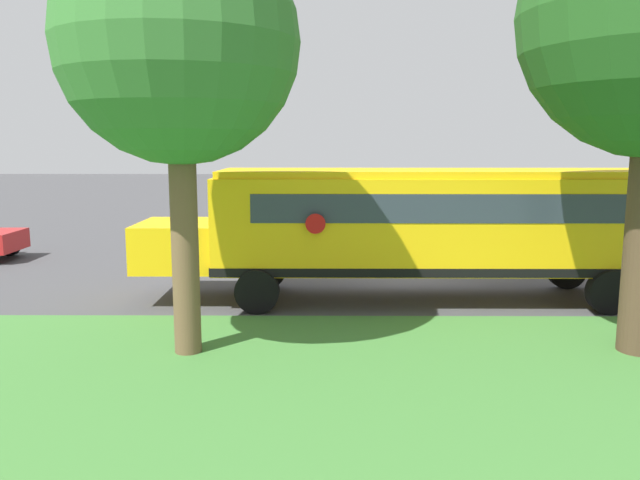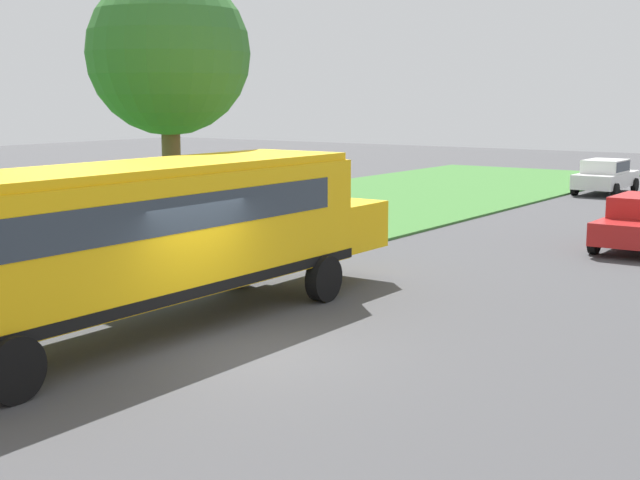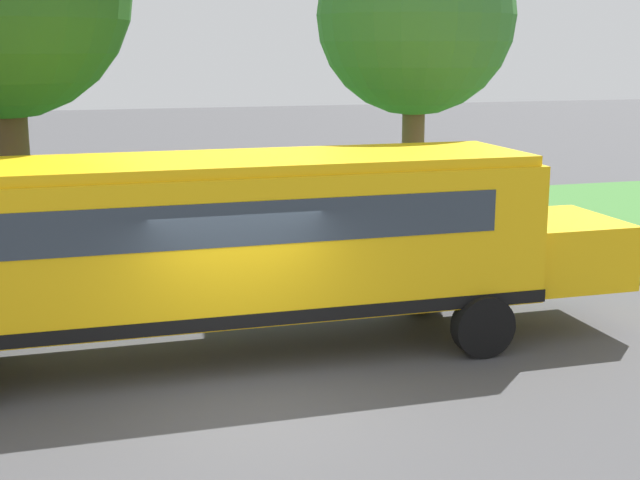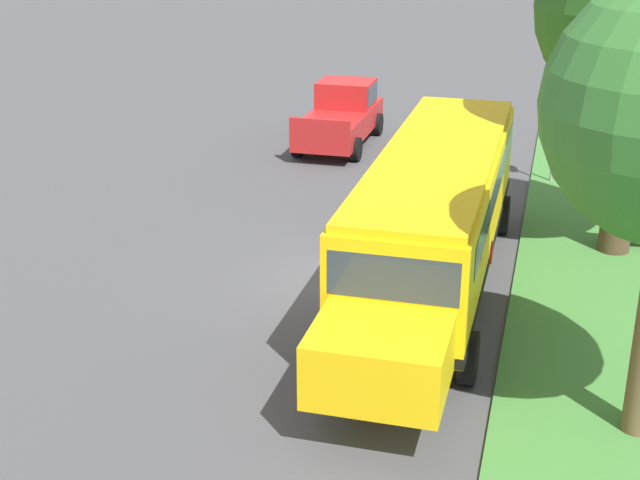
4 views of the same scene
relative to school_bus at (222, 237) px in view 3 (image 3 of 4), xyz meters
name	(u,v)px [view 3 (image 3 of 4)]	position (x,y,z in m)	size (l,w,h in m)	color
ground_plane	(254,407)	(2.24, -0.01, -1.92)	(120.00, 120.00, 0.00)	#424244
grass_verge	(167,248)	(-7.76, -0.01, -1.88)	(12.00, 80.00, 0.08)	#3D7533
school_bus	(222,237)	(0.00, 0.00, 0.00)	(2.85, 12.42, 3.16)	yellow
oak_tree_roadside_mid	(411,19)	(-4.14, 4.76, 3.45)	(4.09, 4.09, 7.49)	brown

